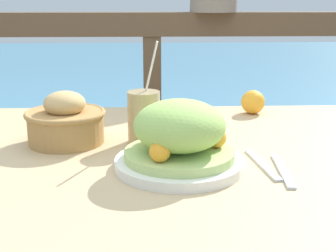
{
  "coord_description": "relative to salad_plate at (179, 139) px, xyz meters",
  "views": [
    {
      "loc": [
        -0.01,
        -0.96,
        1.04
      ],
      "look_at": [
        0.03,
        0.02,
        0.77
      ],
      "focal_mm": 50.0,
      "sensor_mm": 36.0,
      "label": 1
    }
  ],
  "objects": [
    {
      "name": "bread_basket",
      "position": [
        -0.25,
        0.18,
        -0.01
      ],
      "size": [
        0.19,
        0.19,
        0.12
      ],
      "color": "#AD7F47",
      "rests_on": "patio_table"
    },
    {
      "name": "orange_near_basket",
      "position": [
        0.24,
        0.44,
        -0.03
      ],
      "size": [
        0.07,
        0.07,
        0.07
      ],
      "color": "#F9A328",
      "rests_on": "patio_table"
    },
    {
      "name": "salad_plate",
      "position": [
        0.0,
        0.0,
        0.0
      ],
      "size": [
        0.26,
        0.26,
        0.14
      ],
      "color": "white",
      "rests_on": "patio_table"
    },
    {
      "name": "sea_backdrop",
      "position": [
        -0.05,
        3.47,
        -0.55
      ],
      "size": [
        12.0,
        4.0,
        0.43
      ],
      "color": "teal",
      "rests_on": "ground_plane"
    },
    {
      "name": "drink_glass",
      "position": [
        -0.07,
        0.17,
        0.0
      ],
      "size": [
        0.08,
        0.08,
        0.24
      ],
      "color": "tan",
      "rests_on": "patio_table"
    },
    {
      "name": "railing_fence",
      "position": [
        -0.05,
        0.97,
        -0.03
      ],
      "size": [
        2.8,
        0.08,
        0.98
      ],
      "color": "brown",
      "rests_on": "ground_plane"
    },
    {
      "name": "knife",
      "position": [
        0.2,
        -0.03,
        -0.06
      ],
      "size": [
        0.03,
        0.18,
        0.0
      ],
      "color": "silver",
      "rests_on": "patio_table"
    },
    {
      "name": "fork",
      "position": [
        0.17,
        0.01,
        -0.06
      ],
      "size": [
        0.04,
        0.18,
        0.0
      ],
      "color": "silver",
      "rests_on": "patio_table"
    },
    {
      "name": "patio_table",
      "position": [
        -0.05,
        0.08,
        -0.14
      ],
      "size": [
        1.18,
        0.92,
        0.71
      ],
      "color": "tan",
      "rests_on": "ground_plane"
    }
  ]
}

